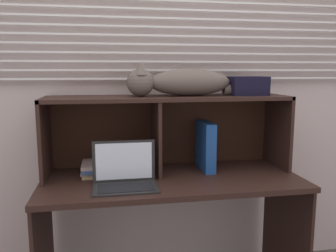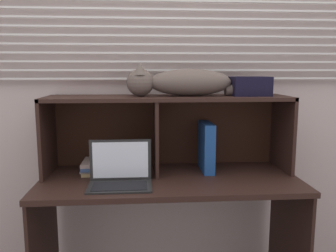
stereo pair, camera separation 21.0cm
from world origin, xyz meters
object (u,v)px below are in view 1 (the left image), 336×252
Objects in this scene: cat at (181,82)px; laptop at (125,177)px; binder_upright at (205,146)px; book_stack at (94,169)px; storage_box at (247,86)px.

cat is 0.65m from laptop.
cat is at bearing -180.00° from binder_upright.
book_stack is 1.05m from storage_box.
book_stack is (-0.52, 0.00, -0.51)m from cat.
laptop is at bearing -145.11° from cat.
cat reaches higher than book_stack.
book_stack is at bearing 123.76° from laptop.
cat is 2.43× the size of laptop.
storage_box reaches higher than book_stack.
storage_box is at bearing 0.00° from binder_upright.
laptop is 0.58m from binder_upright.
laptop is at bearing -56.24° from book_stack.
book_stack is (-0.68, 0.00, -0.11)m from binder_upright.
binder_upright is 1.33× the size of storage_box.
storage_box is (0.94, -0.00, 0.48)m from book_stack.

